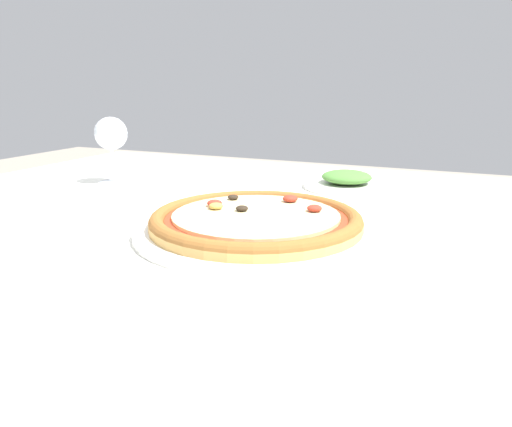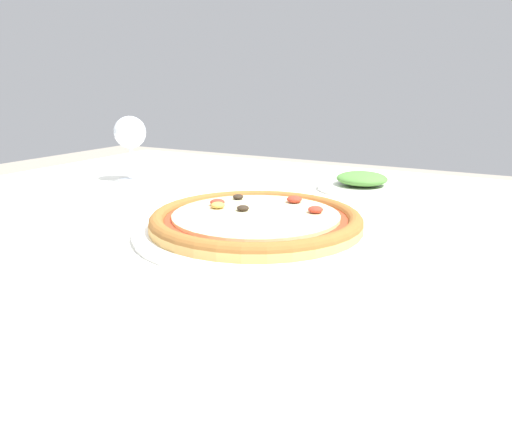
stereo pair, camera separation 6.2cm
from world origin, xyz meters
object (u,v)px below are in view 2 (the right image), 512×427
Objects in this scene: fork at (22,200)px; side_plate at (362,183)px; dining_table at (220,266)px; pizza_plate at (256,222)px; wine_glass_far_left at (130,135)px.

side_plate is at bearing 37.97° from fork.
pizza_plate is (0.08, -0.03, 0.09)m from dining_table.
pizza_plate is 2.00× the size of side_plate.
wine_glass_far_left reaches higher than side_plate.
pizza_plate reaches higher than fork.
dining_table is at bearing -109.95° from side_plate.
pizza_plate reaches higher than dining_table.
pizza_plate is 2.48× the size of wine_glass_far_left.
wine_glass_far_left reaches higher than fork.
side_plate is (0.51, 0.40, 0.01)m from fork.
side_plate reaches higher than dining_table.
pizza_plate reaches higher than side_plate.
dining_table is 0.40m from fork.
wine_glass_far_left is at bearing -161.93° from side_plate.
pizza_plate is 0.47m from fork.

